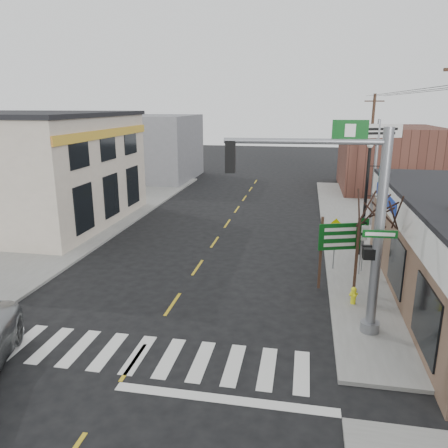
% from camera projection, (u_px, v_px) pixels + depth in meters
% --- Properties ---
extents(ground, '(140.00, 140.00, 0.00)m').
position_uv_depth(ground, '(134.00, 362.00, 13.16)').
color(ground, black).
rests_on(ground, ground).
extents(sidewalk_right, '(6.00, 38.00, 0.13)m').
position_uv_depth(sidewalk_right, '(379.00, 245.00, 23.87)').
color(sidewalk_right, gray).
rests_on(sidewalk_right, ground).
extents(sidewalk_left, '(6.00, 38.00, 0.13)m').
position_uv_depth(sidewalk_left, '(76.00, 228.00, 27.06)').
color(sidewalk_left, gray).
rests_on(sidewalk_left, ground).
extents(center_line, '(0.12, 56.00, 0.01)m').
position_uv_depth(center_line, '(198.00, 267.00, 20.74)').
color(center_line, gold).
rests_on(center_line, ground).
extents(crosswalk, '(11.00, 2.20, 0.01)m').
position_uv_depth(crosswalk, '(139.00, 354.00, 13.54)').
color(crosswalk, silver).
rests_on(crosswalk, ground).
extents(left_building, '(12.00, 12.00, 6.80)m').
position_uv_depth(left_building, '(22.00, 171.00, 27.83)').
color(left_building, beige).
rests_on(left_building, ground).
extents(bldg_distant_right, '(8.00, 10.00, 5.60)m').
position_uv_depth(bldg_distant_right, '(388.00, 159.00, 38.71)').
color(bldg_distant_right, brown).
rests_on(bldg_distant_right, ground).
extents(bldg_distant_left, '(9.00, 10.00, 6.40)m').
position_uv_depth(bldg_distant_left, '(149.00, 147.00, 44.58)').
color(bldg_distant_left, slate).
rests_on(bldg_distant_left, ground).
extents(traffic_signal_pole, '(5.47, 0.40, 6.93)m').
position_uv_depth(traffic_signal_pole, '(354.00, 211.00, 13.74)').
color(traffic_signal_pole, gray).
rests_on(traffic_signal_pole, sidewalk_right).
extents(guide_sign, '(1.74, 0.14, 3.05)m').
position_uv_depth(guide_sign, '(339.00, 244.00, 17.46)').
color(guide_sign, '#462E20').
rests_on(guide_sign, sidewalk_right).
extents(fire_hydrant, '(0.21, 0.21, 0.68)m').
position_uv_depth(fire_hydrant, '(353.00, 295.00, 16.62)').
color(fire_hydrant, yellow).
rests_on(fire_hydrant, sidewalk_right).
extents(ped_crossing_sign, '(0.94, 0.07, 2.41)m').
position_uv_depth(ped_crossing_sign, '(335.00, 234.00, 19.80)').
color(ped_crossing_sign, gray).
rests_on(ped_crossing_sign, sidewalk_right).
extents(lamp_post, '(0.73, 0.57, 5.63)m').
position_uv_depth(lamp_post, '(367.00, 191.00, 21.34)').
color(lamp_post, black).
rests_on(lamp_post, sidewalk_right).
extents(dance_center_sign, '(3.06, 0.19, 6.51)m').
position_uv_depth(dance_center_sign, '(377.00, 146.00, 26.28)').
color(dance_center_sign, gray).
rests_on(dance_center_sign, sidewalk_right).
extents(bare_tree, '(2.56, 2.56, 5.11)m').
position_uv_depth(bare_tree, '(380.00, 202.00, 15.51)').
color(bare_tree, black).
rests_on(bare_tree, sidewalk_right).
extents(shrub_back, '(1.16, 1.16, 0.87)m').
position_uv_depth(shrub_back, '(422.00, 265.00, 19.53)').
color(shrub_back, black).
rests_on(shrub_back, sidewalk_right).
extents(utility_pole_far, '(1.41, 0.21, 8.09)m').
position_uv_depth(utility_pole_far, '(370.00, 149.00, 32.46)').
color(utility_pole_far, '#402C1C').
rests_on(utility_pole_far, sidewalk_right).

